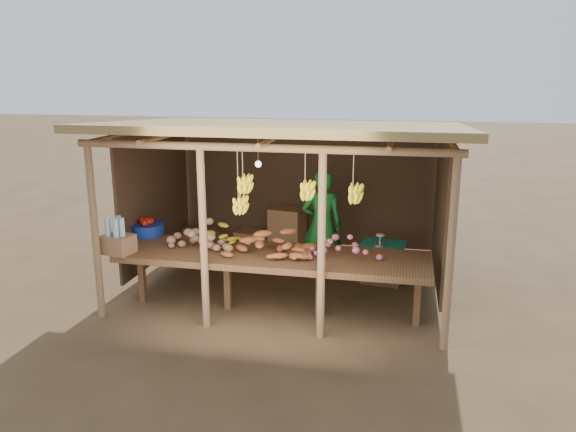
# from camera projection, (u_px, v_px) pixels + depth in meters

# --- Properties ---
(ground) EXTENTS (60.00, 60.00, 0.00)m
(ground) POSITION_uv_depth(u_px,v_px,m) (288.00, 286.00, 8.13)
(ground) COLOR brown
(ground) RESTS_ON ground
(stall_structure) EXTENTS (4.70, 3.50, 2.43)m
(stall_structure) POSITION_uv_depth(u_px,v_px,m) (291.00, 154.00, 7.70)
(stall_structure) COLOR #946F4C
(stall_structure) RESTS_ON ground
(counter) EXTENTS (3.90, 1.05, 0.80)m
(counter) POSITION_uv_depth(u_px,v_px,m) (272.00, 258.00, 7.05)
(counter) COLOR brown
(counter) RESTS_ON ground
(potato_heap) EXTENTS (1.13, 0.87, 0.37)m
(potato_heap) POSITION_uv_depth(u_px,v_px,m) (199.00, 233.00, 7.28)
(potato_heap) COLOR #926C4B
(potato_heap) RESTS_ON counter
(sweet_potato_heap) EXTENTS (1.09, 0.76, 0.36)m
(sweet_potato_heap) POSITION_uv_depth(u_px,v_px,m) (270.00, 241.00, 6.95)
(sweet_potato_heap) COLOR #9D5028
(sweet_potato_heap) RESTS_ON counter
(onion_heap) EXTENTS (0.91, 0.59, 0.36)m
(onion_heap) POSITION_uv_depth(u_px,v_px,m) (345.00, 242.00, 6.89)
(onion_heap) COLOR #C66073
(onion_heap) RESTS_ON counter
(banana_pile) EXTENTS (0.59, 0.41, 0.35)m
(banana_pile) POSITION_uv_depth(u_px,v_px,m) (218.00, 229.00, 7.51)
(banana_pile) COLOR yellow
(banana_pile) RESTS_ON counter
(tomato_basin) EXTENTS (0.46, 0.46, 0.24)m
(tomato_basin) POSITION_uv_depth(u_px,v_px,m) (148.00, 228.00, 7.82)
(tomato_basin) COLOR navy
(tomato_basin) RESTS_ON counter
(bottle_box) EXTENTS (0.43, 0.37, 0.47)m
(bottle_box) POSITION_uv_depth(u_px,v_px,m) (118.00, 239.00, 7.01)
(bottle_box) COLOR brown
(bottle_box) RESTS_ON counter
(vendor) EXTENTS (0.67, 0.51, 1.65)m
(vendor) POSITION_uv_depth(u_px,v_px,m) (322.00, 225.00, 8.27)
(vendor) COLOR #186D26
(vendor) RESTS_ON ground
(tarp_crate) EXTENTS (0.70, 0.62, 0.75)m
(tarp_crate) POSITION_uv_depth(u_px,v_px,m) (382.00, 261.00, 8.26)
(tarp_crate) COLOR brown
(tarp_crate) RESTS_ON ground
(carton_stack) EXTENTS (1.19, 0.53, 0.85)m
(carton_stack) POSITION_uv_depth(u_px,v_px,m) (276.00, 237.00, 9.27)
(carton_stack) COLOR brown
(carton_stack) RESTS_ON ground
(burlap_sacks) EXTENTS (0.87, 0.46, 0.62)m
(burlap_sacks) POSITION_uv_depth(u_px,v_px,m) (200.00, 241.00, 9.42)
(burlap_sacks) COLOR #463120
(burlap_sacks) RESTS_ON ground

